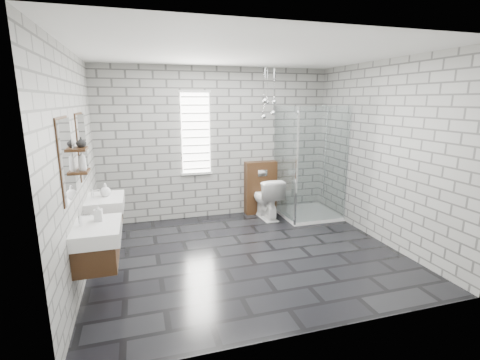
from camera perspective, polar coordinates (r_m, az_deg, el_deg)
name	(u,v)px	position (r m, az deg, el deg)	size (l,w,h in m)	color
floor	(248,254)	(5.04, 1.28, -12.09)	(4.20, 3.60, 0.02)	black
ceiling	(249,52)	(4.60, 1.46, 20.30)	(4.20, 3.60, 0.02)	white
wall_back	(218,144)	(6.36, -3.69, 5.96)	(4.20, 0.02, 2.70)	#9A9A95
wall_front	(314,194)	(3.00, 12.08, -2.28)	(4.20, 0.02, 2.70)	#9A9A95
wall_left	(76,168)	(4.46, -25.38, 1.73)	(0.02, 3.60, 2.70)	#9A9A95
wall_right	(382,153)	(5.64, 22.27, 4.12)	(0.02, 3.60, 2.70)	#9A9A95
vanity_left	(93,233)	(4.00, -22.92, -8.07)	(0.47, 0.70, 1.57)	#442915
vanity_right	(102,204)	(5.05, -21.65, -3.67)	(0.47, 0.70, 1.57)	#442915
shelf_lower	(83,171)	(4.41, -24.41, 1.30)	(0.14, 0.30, 0.03)	#442915
shelf_upper	(80,149)	(4.37, -24.73, 4.64)	(0.14, 0.30, 0.03)	#442915
window	(196,133)	(6.23, -7.28, 7.59)	(0.56, 0.05, 1.48)	white
cistern_panel	(260,187)	(6.63, 3.38, -1.22)	(0.60, 0.20, 1.00)	#442915
flush_plate	(263,173)	(6.47, 3.73, 1.14)	(0.18, 0.01, 0.12)	silver
shower_enclosure	(306,191)	(6.45, 10.82, -1.81)	(1.00, 1.00, 2.03)	white
pendant_cluster	(269,106)	(6.12, 4.71, 11.98)	(0.31, 0.26, 0.90)	silver
toilet	(266,198)	(6.38, 4.32, -2.95)	(0.42, 0.74, 0.75)	white
soap_bottle_a	(98,212)	(4.06, -22.28, -4.93)	(0.09, 0.09, 0.19)	#B2B2B2
soap_bottle_b	(105,190)	(5.04, -21.23, -1.52)	(0.14, 0.14, 0.18)	#B2B2B2
soap_bottle_c	(82,160)	(4.35, -24.51, 2.94)	(0.09, 0.09, 0.24)	#B2B2B2
vase	(81,142)	(4.40, -24.63, 5.66)	(0.11, 0.11, 0.12)	#B2B2B2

